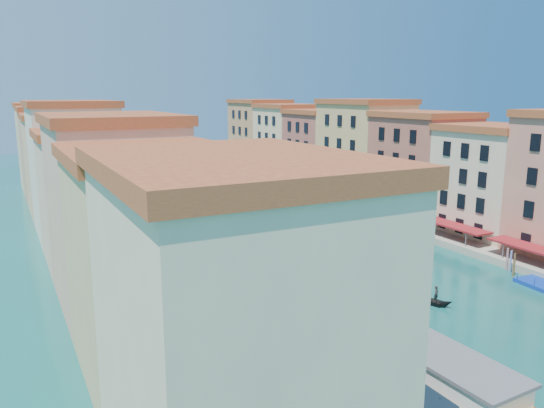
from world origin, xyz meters
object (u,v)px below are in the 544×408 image
(gondola_fore, at_px, (403,293))
(blue_dock, at_px, (543,285))
(vaporetto_far, at_px, (191,215))
(vaporetto_near, at_px, (412,359))
(vaporetto_stop, at_px, (342,386))

(gondola_fore, xyz_separation_m, blue_dock, (16.45, -5.25, -0.17))
(vaporetto_far, relative_size, gondola_fore, 1.97)
(vaporetto_near, bearing_deg, vaporetto_stop, -176.98)
(vaporetto_near, relative_size, blue_dock, 3.93)
(blue_dock, bearing_deg, vaporetto_far, 122.32)
(vaporetto_stop, xyz_separation_m, vaporetto_far, (8.41, 57.49, 0.04))
(vaporetto_stop, bearing_deg, gondola_fore, 38.11)
(vaporetto_stop, distance_m, blue_dock, 35.65)
(vaporetto_near, bearing_deg, vaporetto_far, 86.54)
(blue_dock, bearing_deg, vaporetto_near, -159.12)
(vaporetto_stop, height_order, blue_dock, vaporetto_stop)
(vaporetto_stop, bearing_deg, vaporetto_far, 81.68)
(vaporetto_far, bearing_deg, vaporetto_near, -110.85)
(gondola_fore, distance_m, blue_dock, 17.26)
(vaporetto_stop, relative_size, gondola_fore, 1.44)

